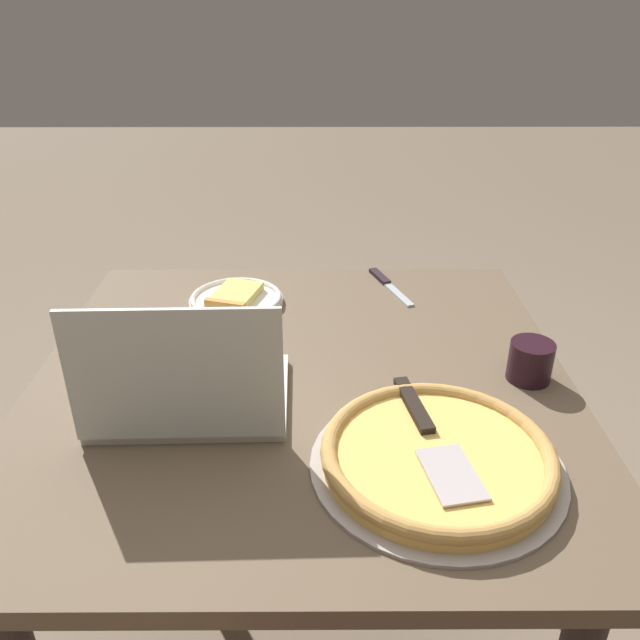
{
  "coord_description": "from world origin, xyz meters",
  "views": [
    {
      "loc": [
        -0.03,
        1.01,
        1.39
      ],
      "look_at": [
        -0.03,
        -0.06,
        0.82
      ],
      "focal_mm": 35.95,
      "sensor_mm": 36.0,
      "label": 1
    }
  ],
  "objects": [
    {
      "name": "ground_plane",
      "position": [
        0.0,
        0.0,
        0.0
      ],
      "size": [
        12.0,
        12.0,
        0.0
      ],
      "primitive_type": "plane",
      "color": "#7B6A56"
    },
    {
      "name": "pizza_tray",
      "position": [
        -0.21,
        0.25,
        0.75
      ],
      "size": [
        0.39,
        0.39,
        0.04
      ],
      "color": "#A9A09A",
      "rests_on": "dining_table"
    },
    {
      "name": "drink_cup",
      "position": [
        -0.42,
        0.01,
        0.77
      ],
      "size": [
        0.08,
        0.08,
        0.08
      ],
      "color": "black",
      "rests_on": "dining_table"
    },
    {
      "name": "laptop",
      "position": [
        0.19,
        0.11,
        0.78
      ],
      "size": [
        0.33,
        0.26,
        0.25
      ],
      "color": "beige",
      "rests_on": "dining_table"
    },
    {
      "name": "table_knife",
      "position": [
        -0.2,
        -0.41,
        0.74
      ],
      "size": [
        0.09,
        0.21,
        0.01
      ],
      "color": "#B0BDC1",
      "rests_on": "dining_table"
    },
    {
      "name": "dining_table",
      "position": [
        0.0,
        0.0,
        0.63
      ],
      "size": [
        1.0,
        1.01,
        0.73
      ],
      "color": "brown",
      "rests_on": "ground_plane"
    },
    {
      "name": "pizza_plate",
      "position": [
        0.16,
        -0.3,
        0.75
      ],
      "size": [
        0.21,
        0.21,
        0.04
      ],
      "color": "silver",
      "rests_on": "dining_table"
    }
  ]
}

